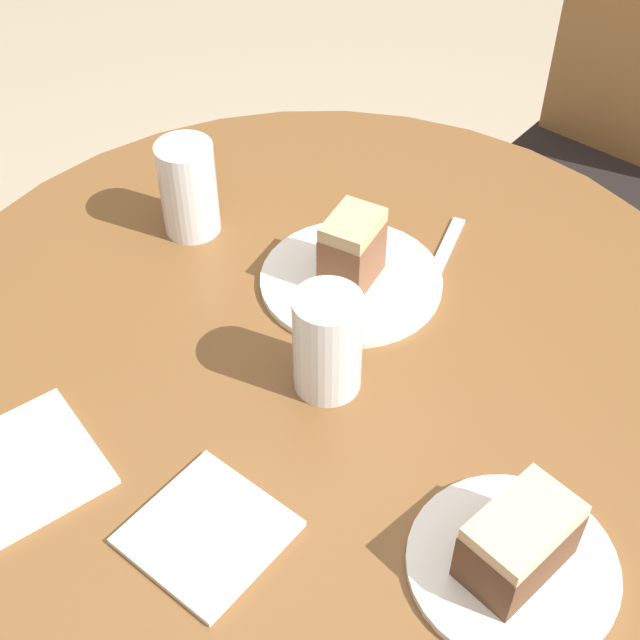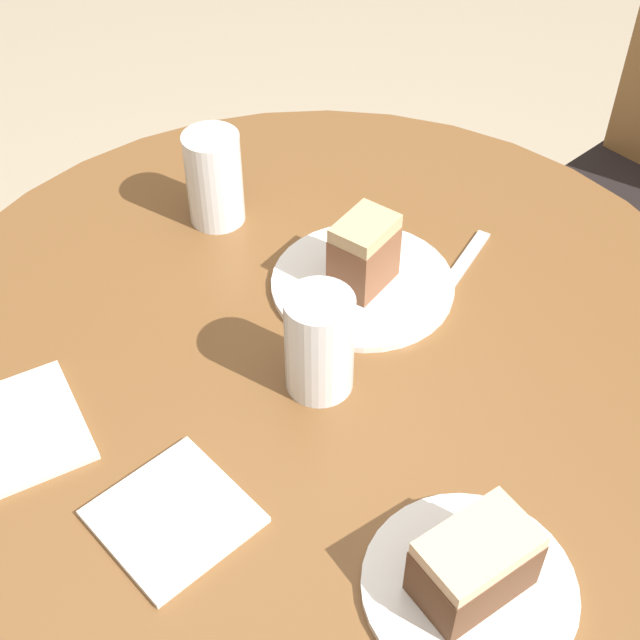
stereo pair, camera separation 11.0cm
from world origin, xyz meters
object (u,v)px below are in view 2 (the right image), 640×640
Objects in this scene: plate_far at (469,588)px; glass_lemonade at (319,348)px; plate_near at (363,284)px; cake_slice_far at (475,564)px; glass_water at (215,184)px; cake_slice_near at (364,253)px.

plate_far is 1.57× the size of glass_lemonade.
cake_slice_far is (0.43, -0.16, 0.05)m from plate_near.
glass_water reaches higher than plate_near.
cake_slice_far is at bearing -3.86° from glass_lemonade.
glass_water is at bearing 174.21° from plate_far.
plate_far is 0.67m from glass_water.
plate_near is at bearing 159.13° from plate_far.
plate_far is (0.43, -0.16, 0.00)m from plate_near.
plate_near is 0.26m from glass_water.
glass_water reaches higher than glass_lemonade.
cake_slice_near reaches higher than plate_far.
glass_water is (-0.35, 0.05, 0.00)m from glass_lemonade.
cake_slice_far is 0.83× the size of glass_water.
cake_slice_near is at bearing 128.88° from glass_lemonade.
plate_far is at bearing -3.86° from glass_lemonade.
plate_near is at bearing 104.04° from cake_slice_near.
glass_water is (-0.24, -0.09, 0.00)m from cake_slice_near.
plate_far is 2.14× the size of cake_slice_near.
plate_near is at bearing 21.81° from glass_water.
cake_slice_near is at bearing 159.13° from cake_slice_far.
plate_near is 2.45× the size of cake_slice_near.
cake_slice_far is 0.67m from glass_water.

